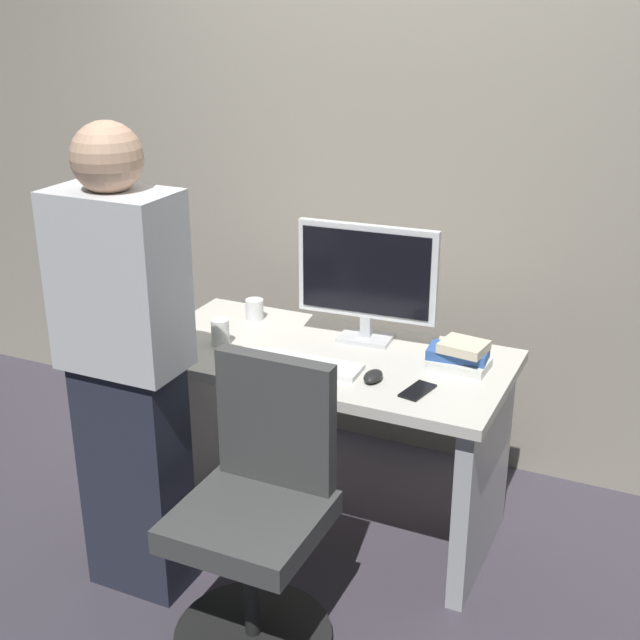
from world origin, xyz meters
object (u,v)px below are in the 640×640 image
object	(u,v)px
office_chair	(258,520)
mouse	(373,376)
cell_phone	(418,391)
desk	(325,408)
person_at_desk	(126,368)
cup_by_monitor	(255,309)
monitor	(367,277)
cup_near_keyboard	(220,332)
keyboard	(303,364)
book_stack	(460,355)

from	to	relation	value
office_chair	mouse	distance (m)	0.63
cell_phone	office_chair	bearing A→B (deg)	-114.19
office_chair	cell_phone	size ratio (longest dim) A/B	6.53
desk	person_at_desk	size ratio (longest dim) A/B	0.83
mouse	cell_phone	size ratio (longest dim) A/B	0.69
person_at_desk	mouse	size ratio (longest dim) A/B	16.39
mouse	cup_by_monitor	size ratio (longest dim) A/B	1.20
monitor	desk	bearing A→B (deg)	-115.87
desk	monitor	bearing A→B (deg)	64.13
cup_near_keyboard	keyboard	bearing A→B (deg)	-7.89
keyboard	book_stack	bearing A→B (deg)	21.24
keyboard	person_at_desk	bearing A→B (deg)	-134.04
person_at_desk	book_stack	distance (m)	1.16
office_chair	cup_by_monitor	size ratio (longest dim) A/B	11.24
cup_by_monitor	cell_phone	world-z (taller)	cup_by_monitor
keyboard	cup_by_monitor	world-z (taller)	cup_by_monitor
office_chair	cup_by_monitor	distance (m)	1.03
office_chair	book_stack	bearing A→B (deg)	59.88
monitor	cell_phone	size ratio (longest dim) A/B	3.76
person_at_desk	keyboard	distance (m)	0.63
keyboard	cell_phone	size ratio (longest dim) A/B	2.99
monitor	mouse	size ratio (longest dim) A/B	5.41
person_at_desk	cell_phone	world-z (taller)	person_at_desk
keyboard	cell_phone	xyz separation A→B (m)	(0.44, -0.02, -0.01)
office_chair	monitor	bearing A→B (deg)	88.35
desk	monitor	xyz separation A→B (m)	(0.09, 0.18, 0.49)
book_stack	cup_by_monitor	bearing A→B (deg)	172.57
desk	cup_by_monitor	distance (m)	0.53
cup_by_monitor	person_at_desk	bearing A→B (deg)	-92.58
desk	cup_near_keyboard	xyz separation A→B (m)	(-0.40, -0.09, 0.28)
keyboard	mouse	xyz separation A→B (m)	(0.27, -0.01, 0.01)
monitor	cup_by_monitor	world-z (taller)	monitor
book_stack	cup_near_keyboard	bearing A→B (deg)	-169.21
person_at_desk	cup_near_keyboard	xyz separation A→B (m)	(0.05, 0.51, -0.06)
monitor	mouse	xyz separation A→B (m)	(0.16, -0.33, -0.24)
book_stack	cell_phone	world-z (taller)	book_stack
monitor	cup_by_monitor	distance (m)	0.54
desk	office_chair	size ratio (longest dim) A/B	1.45
mouse	book_stack	world-z (taller)	book_stack
desk	monitor	distance (m)	0.53
person_at_desk	keyboard	world-z (taller)	person_at_desk
person_at_desk	cup_by_monitor	world-z (taller)	person_at_desk
office_chair	cup_near_keyboard	xyz separation A→B (m)	(-0.46, 0.56, 0.36)
office_chair	monitor	xyz separation A→B (m)	(0.02, 0.83, 0.56)
person_at_desk	mouse	world-z (taller)	person_at_desk
book_stack	cell_phone	bearing A→B (deg)	-107.10
desk	mouse	distance (m)	0.38
person_at_desk	keyboard	size ratio (longest dim) A/B	3.81
cell_phone	monitor	bearing A→B (deg)	144.93
desk	cell_phone	bearing A→B (deg)	-21.67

